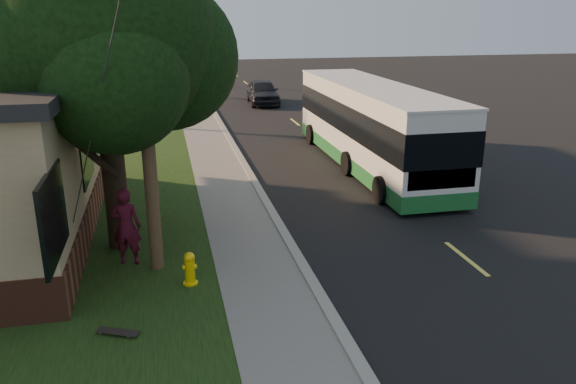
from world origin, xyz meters
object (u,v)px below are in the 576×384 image
at_px(bare_tree_near, 150,86).
at_px(traffic_signal, 204,46).
at_px(utility_pole, 142,66).
at_px(transit_bus, 371,124).
at_px(skateboarder, 126,226).
at_px(fire_hydrant, 190,268).
at_px(skateboard_spare, 118,332).
at_px(bare_tree_far, 159,67).
at_px(distant_car, 263,92).
at_px(leafy_tree, 102,37).
at_px(skateboard_main, 122,232).

bearing_deg(bare_tree_near, traffic_signal, 75.96).
relative_size(utility_pole, transit_bus, 0.78).
bearing_deg(skateboarder, fire_hydrant, 148.13).
distance_m(traffic_signal, skateboarder, 32.99).
xyz_separation_m(fire_hydrant, skateboarder, (-1.34, 1.39, 0.56)).
bearing_deg(skateboard_spare, skateboarder, 88.66).
xyz_separation_m(transit_bus, skateboard_spare, (-8.71, -10.29, -1.54)).
bearing_deg(bare_tree_far, distant_car, -40.16).
relative_size(utility_pole, skateboard_spare, 11.24).
relative_size(skateboard_spare, distant_car, 0.18).
bearing_deg(transit_bus, utility_pole, -136.74).
bearing_deg(leafy_tree, bare_tree_far, 87.55).
bearing_deg(traffic_signal, bare_tree_near, -104.04).
bearing_deg(bare_tree_near, bare_tree_far, 87.61).
distance_m(bare_tree_far, skateboarder, 28.65).
xyz_separation_m(fire_hydrant, skateboard_spare, (-1.41, -1.76, -0.31)).
bearing_deg(skateboard_main, distant_car, 70.32).
bearing_deg(leafy_tree, skateboard_main, 94.57).
bearing_deg(bare_tree_far, skateboard_main, -92.61).
xyz_separation_m(utility_pole, skateboard_spare, (-0.71, -2.76, -4.51)).
bearing_deg(skateboard_spare, leafy_tree, 92.07).
bearing_deg(fire_hydrant, utility_pole, 125.38).
bearing_deg(leafy_tree, skateboarder, -79.53).
height_order(skateboard_spare, distant_car, distant_car).
bearing_deg(transit_bus, bare_tree_far, 109.73).
height_order(bare_tree_far, traffic_signal, traffic_signal).
bearing_deg(fire_hydrant, traffic_signal, 84.79).
height_order(utility_pole, leafy_tree, utility_pole).
height_order(bare_tree_near, traffic_signal, traffic_signal).
distance_m(leafy_tree, traffic_signal, 31.76).
xyz_separation_m(fire_hydrant, transit_bus, (7.30, 8.53, 1.24)).
height_order(transit_bus, distant_car, transit_bus).
distance_m(fire_hydrant, bare_tree_far, 30.04).
relative_size(fire_hydrant, bare_tree_near, 0.17).
bearing_deg(distant_car, transit_bus, -82.03).
bearing_deg(leafy_tree, bare_tree_near, 87.50).
distance_m(leafy_tree, distant_car, 23.62).
relative_size(leafy_tree, traffic_signal, 1.42).
bearing_deg(bare_tree_far, skateboarder, -91.88).
bearing_deg(utility_pole, distant_car, 74.10).
height_order(fire_hydrant, skateboard_spare, fire_hydrant).
distance_m(bare_tree_near, skateboarder, 16.66).
relative_size(traffic_signal, transit_bus, 0.47).
bearing_deg(bare_tree_far, skateboard_spare, -91.82).
xyz_separation_m(bare_tree_near, skateboard_spare, (-0.51, -19.76, -2.02)).
relative_size(utility_pole, distant_car, 1.99).
bearing_deg(skateboarder, traffic_signal, -83.60).
bearing_deg(traffic_signal, transit_bus, -80.63).
bearing_deg(transit_bus, skateboarder, -140.42).
xyz_separation_m(traffic_signal, skateboarder, (-4.44, -32.61, -2.17)).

